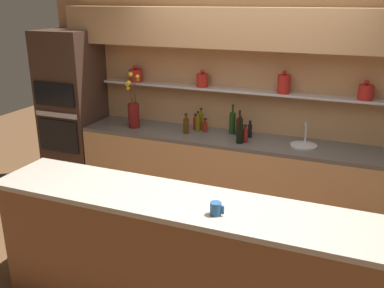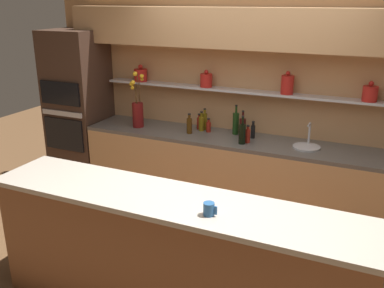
% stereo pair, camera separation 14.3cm
% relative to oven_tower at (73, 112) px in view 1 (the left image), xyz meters
% --- Properties ---
extents(ground_plane, '(12.00, 12.00, 0.00)m').
position_rel_oven_tower_xyz_m(ground_plane, '(2.26, -1.24, -1.01)').
color(ground_plane, brown).
extents(back_wall_unit, '(5.20, 0.44, 2.60)m').
position_rel_oven_tower_xyz_m(back_wall_unit, '(2.26, 0.29, 0.54)').
color(back_wall_unit, tan).
rests_on(back_wall_unit, ground_plane).
extents(back_counter_unit, '(3.57, 0.62, 0.92)m').
position_rel_oven_tower_xyz_m(back_counter_unit, '(2.14, 0.00, -0.55)').
color(back_counter_unit, tan).
rests_on(back_counter_unit, ground_plane).
extents(island_counter, '(2.92, 0.61, 1.02)m').
position_rel_oven_tower_xyz_m(island_counter, '(2.26, -1.80, -0.50)').
color(island_counter, brown).
rests_on(island_counter, ground_plane).
extents(oven_tower, '(0.68, 0.64, 2.03)m').
position_rel_oven_tower_xyz_m(oven_tower, '(0.00, 0.00, 0.00)').
color(oven_tower, '#3D281E').
rests_on(oven_tower, ground_plane).
extents(flower_vase, '(0.16, 0.17, 0.66)m').
position_rel_oven_tower_xyz_m(flower_vase, '(0.92, -0.05, 0.11)').
color(flower_vase, maroon).
rests_on(flower_vase, back_counter_unit).
extents(sink_fixture, '(0.28, 0.28, 0.25)m').
position_rel_oven_tower_xyz_m(sink_fixture, '(2.90, 0.01, -0.07)').
color(sink_fixture, '#B7B7BC').
rests_on(sink_fixture, back_counter_unit).
extents(bottle_sauce_0, '(0.05, 0.05, 0.19)m').
position_rel_oven_tower_xyz_m(bottle_sauce_0, '(2.30, 0.10, -0.01)').
color(bottle_sauce_0, black).
rests_on(bottle_sauce_0, back_counter_unit).
extents(bottle_sauce_1, '(0.06, 0.06, 0.19)m').
position_rel_oven_tower_xyz_m(bottle_sauce_1, '(2.30, -0.08, -0.01)').
color(bottle_sauce_1, maroon).
rests_on(bottle_sauce_1, back_counter_unit).
extents(bottle_wine_2, '(0.07, 0.07, 0.31)m').
position_rel_oven_tower_xyz_m(bottle_wine_2, '(2.25, -0.14, 0.02)').
color(bottle_wine_2, black).
rests_on(bottle_wine_2, back_counter_unit).
extents(bottle_wine_3, '(0.07, 0.07, 0.30)m').
position_rel_oven_tower_xyz_m(bottle_wine_3, '(2.18, 0.10, 0.02)').
color(bottle_wine_3, '#380C0C').
rests_on(bottle_wine_3, back_counter_unit).
extents(bottle_sauce_4, '(0.05, 0.05, 0.16)m').
position_rel_oven_tower_xyz_m(bottle_sauce_4, '(1.77, 0.10, -0.03)').
color(bottle_sauce_4, maroon).
rests_on(bottle_sauce_4, back_counter_unit).
extents(bottle_spirit_5, '(0.06, 0.06, 0.23)m').
position_rel_oven_tower_xyz_m(bottle_spirit_5, '(1.59, -0.04, 0.00)').
color(bottle_spirit_5, '#4C2D0C').
rests_on(bottle_spirit_5, back_counter_unit).
extents(bottle_sauce_6, '(0.05, 0.05, 0.19)m').
position_rel_oven_tower_xyz_m(bottle_sauce_6, '(1.62, 0.17, -0.02)').
color(bottle_sauce_6, maroon).
rests_on(bottle_sauce_6, back_counter_unit).
extents(bottle_oil_7, '(0.05, 0.05, 0.25)m').
position_rel_oven_tower_xyz_m(bottle_oil_7, '(1.69, 0.19, 0.01)').
color(bottle_oil_7, brown).
rests_on(bottle_oil_7, back_counter_unit).
extents(bottle_wine_8, '(0.07, 0.07, 0.34)m').
position_rel_oven_tower_xyz_m(bottle_wine_8, '(2.08, 0.16, 0.04)').
color(bottle_wine_8, '#193814').
rests_on(bottle_wine_8, back_counter_unit).
extents(bottle_oil_9, '(0.06, 0.06, 0.23)m').
position_rel_oven_tower_xyz_m(bottle_oil_9, '(1.68, 0.11, -0.00)').
color(bottle_oil_9, brown).
rests_on(bottle_oil_9, back_counter_unit).
extents(coffee_mug, '(0.10, 0.08, 0.09)m').
position_rel_oven_tower_xyz_m(coffee_mug, '(2.60, -1.92, 0.05)').
color(coffee_mug, '#235184').
rests_on(coffee_mug, island_counter).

